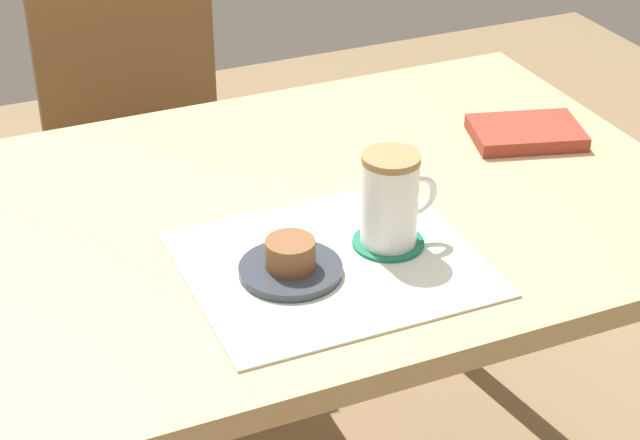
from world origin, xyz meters
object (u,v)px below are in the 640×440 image
Objects in this scene: wooden_chair at (145,155)px; small_book at (526,133)px; pastry at (290,254)px; coffee_mug at (391,199)px; pastry_plate at (291,270)px; dining_table at (267,254)px.

wooden_chair is 4.91× the size of small_book.
small_book is (0.52, 0.23, -0.02)m from pastry.
small_book is at bearing 23.62° from pastry.
small_book is at bearing 30.28° from coffee_mug.
pastry_plate is at bearing 88.81° from wooden_chair.
wooden_chair reaches higher than pastry_plate.
pastry is at bearing -174.44° from coffee_mug.
dining_table is 7.26× the size of small_book.
coffee_mug reaches higher than pastry_plate.
dining_table is 0.75m from wooden_chair.
wooden_chair reaches higher than dining_table.
pastry_plate is 0.78× the size of small_book.
coffee_mug is at bearing -51.39° from dining_table.
wooden_chair is at bearing 142.07° from small_book.
pastry_plate is at bearing 180.00° from pastry.
pastry_plate is 2.08× the size of pastry.
pastry_plate is (-0.03, -0.17, 0.08)m from dining_table.
coffee_mug reaches higher than small_book.
pastry is at bearing 0.00° from pastry_plate.
dining_table is 0.21m from pastry.
dining_table is at bearing -157.74° from small_book.
pastry is 0.50× the size of coffee_mug.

